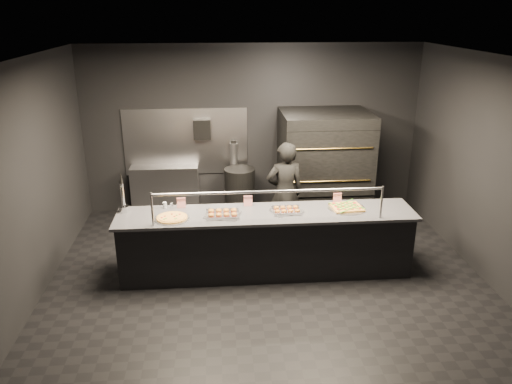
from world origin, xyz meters
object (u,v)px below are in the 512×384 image
prep_shelf (166,190)px  round_pizza (172,218)px  worker (285,193)px  beer_tap (123,201)px  square_pizza (347,207)px  trash_bin (240,193)px  slider_tray_b (287,210)px  slider_tray_a (223,214)px  pizza_oven (324,166)px  towel_dispenser (202,129)px  fire_extinguisher (234,155)px  service_counter (266,243)px

prep_shelf → round_pizza: 2.50m
prep_shelf → worker: size_ratio=0.73×
beer_tap → square_pizza: size_ratio=1.07×
trash_bin → worker: size_ratio=0.55×
prep_shelf → beer_tap: size_ratio=2.15×
round_pizza → slider_tray_b: bearing=4.3°
round_pizza → beer_tap: bearing=155.4°
slider_tray_a → trash_bin: 2.19m
pizza_oven → worker: bearing=-132.1°
prep_shelf → slider_tray_a: size_ratio=2.29×
square_pizza → trash_bin: (-1.40, 2.00, -0.49)m
towel_dispenser → round_pizza: towel_dispenser is taller
fire_extinguisher → slider_tray_b: (0.63, -2.39, -0.12)m
round_pizza → slider_tray_a: (0.67, 0.06, 0.01)m
round_pizza → slider_tray_a: 0.68m
prep_shelf → fire_extinguisher: fire_extinguisher is taller
fire_extinguisher → beer_tap: bearing=-126.0°
beer_tap → slider_tray_a: (1.35, -0.25, -0.13)m
prep_shelf → slider_tray_b: bearing=-50.8°
prep_shelf → square_pizza: square_pizza is taller
towel_dispenser → round_pizza: bearing=-98.5°
service_counter → fire_extinguisher: size_ratio=8.12×
slider_tray_a → slider_tray_b: size_ratio=1.11×
fire_extinguisher → slider_tray_b: bearing=-75.2°
beer_tap → round_pizza: (0.68, -0.31, -0.14)m
slider_tray_a → pizza_oven: bearing=47.3°
pizza_oven → slider_tray_b: (-0.92, -1.89, -0.02)m
prep_shelf → fire_extinguisher: size_ratio=2.38×
service_counter → worker: 1.14m
service_counter → beer_tap: (-1.95, 0.20, 0.61)m
pizza_oven → fire_extinguisher: pizza_oven is taller
slider_tray_b → worker: worker is taller
slider_tray_b → slider_tray_a: bearing=-176.2°
prep_shelf → slider_tray_a: 2.62m
round_pizza → prep_shelf: bearing=97.6°
prep_shelf → slider_tray_a: slider_tray_a is taller
prep_shelf → fire_extinguisher: 1.39m
round_pizza → slider_tray_b: 1.56m
pizza_oven → fire_extinguisher: 1.63m
pizza_oven → square_pizza: size_ratio=3.66×
service_counter → worker: bearing=68.6°
service_counter → slider_tray_a: 0.77m
square_pizza → pizza_oven: bearing=87.9°
pizza_oven → worker: size_ratio=1.16×
slider_tray_a → trash_bin: (0.34, 2.11, -0.50)m
prep_shelf → beer_tap: 2.24m
pizza_oven → trash_bin: size_ratio=2.12×
pizza_oven → square_pizza: (-0.07, -1.85, -0.03)m
round_pizza → square_pizza: bearing=3.9°
pizza_oven → fire_extinguisher: (-1.55, 0.50, 0.09)m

